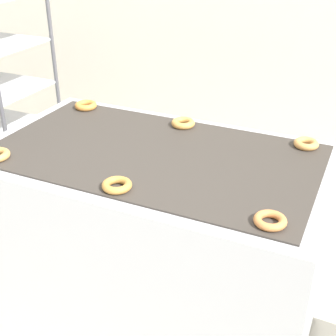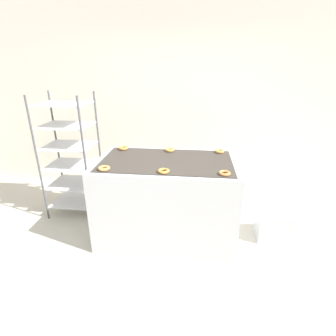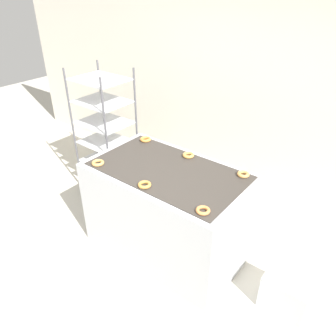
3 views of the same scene
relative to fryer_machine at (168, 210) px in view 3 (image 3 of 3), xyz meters
The scene contains 11 objects.
ground_plane 0.86m from the fryer_machine, 90.02° to the right, with size 14.00×14.00×0.00m, color beige.
wall_back 1.69m from the fryer_machine, 90.01° to the left, with size 8.00×0.05×2.80m.
fryer_machine is the anchor object (origin of this frame).
baking_rack_cart 1.42m from the fryer_machine, 163.03° to the left, with size 0.64×0.53×1.63m.
glaze_bin 1.31m from the fryer_machine, ahead, with size 0.39×0.31×0.35m.
donut_near_left 0.85m from the fryer_machine, 150.65° to the right, with size 0.12×0.12×0.03m, color tan.
donut_near_center 0.60m from the fryer_machine, 88.32° to the right, with size 0.12×0.12×0.03m, color #BD843C.
donut_near_right 0.85m from the fryer_machine, 28.65° to the right, with size 0.11×0.11×0.03m, color #D18244.
donut_far_left 0.84m from the fryer_machine, 149.87° to the left, with size 0.12×0.12×0.03m, color #CB8238.
donut_far_center 0.60m from the fryer_machine, 90.87° to the left, with size 0.12×0.12×0.03m, color #CD9145.
donut_far_right 0.85m from the fryer_machine, 29.62° to the left, with size 0.11×0.11×0.03m, color tan.
Camera 3 is at (1.63, -1.36, 2.54)m, focal length 35.00 mm.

